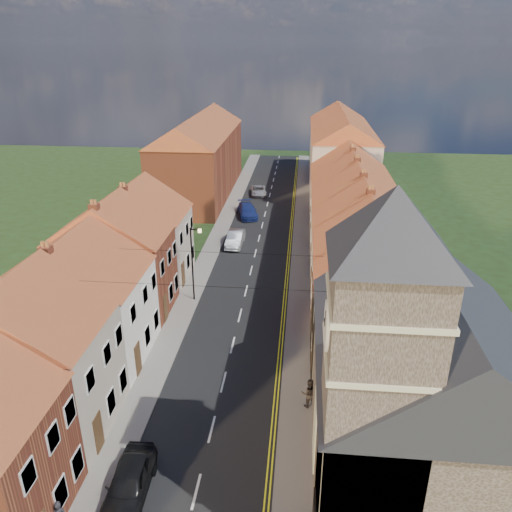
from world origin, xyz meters
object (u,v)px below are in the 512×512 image
Objects in this scene: car_distant at (259,191)px; pedestrian_right at (309,393)px; car_near at (129,482)px; lamppost at (193,260)px; car_far at (247,211)px; car_mid at (235,239)px; church at (416,380)px.

pedestrian_right is (6.61, -41.82, 0.43)m from car_distant.
car_near reaches higher than car_distant.
pedestrian_right is (8.91, -11.82, -2.53)m from lamppost.
pedestrian_right reaches higher than car_far.
car_near reaches higher than car_mid.
car_far reaches higher than car_distant.
church is at bearing -51.70° from lamppost.
car_far is at bearing -100.98° from car_distant.
lamppost is 1.36× the size of car_near.
pedestrian_right is at bearing -71.46° from car_mid.
lamppost is 18.67m from car_near.
pedestrian_right is (7.09, -32.79, 0.29)m from car_far.
church is at bearing -87.74° from car_far.
car_mid is at bearing -105.90° from car_far.
lamppost is 3.38× the size of pedestrian_right.
car_near is at bearing -171.82° from church.
car_far is at bearing 90.02° from car_mid.
car_mid is 0.89× the size of car_far.
church is at bearing 5.92° from car_near.
pedestrian_right is at bearing -92.31° from car_far.
car_distant is at bearing 103.11° from church.
car_far is at bearing -83.41° from pedestrian_right.
car_mid is 18.11m from car_distant.
car_near is at bearing -99.60° from car_distant.
car_far is (0.22, 9.07, -0.00)m from car_mid.
lamppost is at bearing -109.48° from car_far.
car_near is 39.42m from car_far.
church is at bearing -84.81° from car_distant.
lamppost reaches higher than pedestrian_right.
church is 39.66m from car_far.
church is at bearing 125.62° from pedestrian_right.
lamppost is 30.23m from car_distant.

